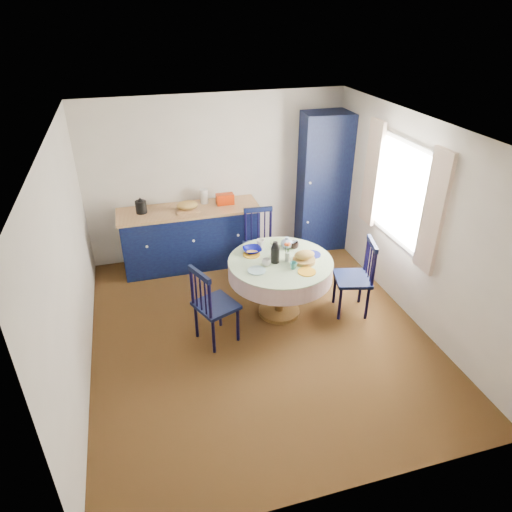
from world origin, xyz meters
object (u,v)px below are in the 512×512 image
(pantry_cabinet, at_px, (323,182))
(mug_a, at_px, (266,262))
(dining_table, at_px, (281,269))
(chair_far, at_px, (260,244))
(kitchen_counter, at_px, (191,236))
(chair_right, at_px, (356,277))
(cobalt_bowl, at_px, (252,250))
(mug_b, at_px, (293,266))
(mug_d, at_px, (260,243))
(mug_c, at_px, (294,245))
(chair_left, at_px, (213,305))

(pantry_cabinet, height_order, mug_a, pantry_cabinet)
(dining_table, height_order, chair_far, dining_table)
(kitchen_counter, bearing_deg, chair_right, -44.06)
(dining_table, bearing_deg, mug_a, -162.10)
(pantry_cabinet, height_order, cobalt_bowl, pantry_cabinet)
(kitchen_counter, height_order, mug_b, kitchen_counter)
(chair_far, bearing_deg, mug_d, -101.12)
(mug_c, bearing_deg, chair_far, 108.99)
(chair_far, bearing_deg, kitchen_counter, 151.23)
(kitchen_counter, relative_size, pantry_cabinet, 0.96)
(pantry_cabinet, bearing_deg, kitchen_counter, -171.70)
(chair_right, relative_size, mug_d, 9.33)
(dining_table, bearing_deg, pantry_cabinet, 53.07)
(chair_right, bearing_deg, mug_d, -105.58)
(cobalt_bowl, bearing_deg, mug_a, -78.76)
(mug_d, xyz_separation_m, cobalt_bowl, (-0.14, -0.11, -0.02))
(dining_table, relative_size, cobalt_bowl, 5.49)
(cobalt_bowl, bearing_deg, kitchen_counter, 115.51)
(dining_table, height_order, mug_a, dining_table)
(mug_b, relative_size, cobalt_bowl, 0.39)
(kitchen_counter, bearing_deg, pantry_cabinet, 2.97)
(dining_table, height_order, chair_right, dining_table)
(kitchen_counter, height_order, pantry_cabinet, pantry_cabinet)
(pantry_cabinet, distance_m, mug_c, 1.78)
(kitchen_counter, xyz_separation_m, mug_d, (0.76, -1.19, 0.37))
(mug_c, height_order, cobalt_bowl, mug_c)
(pantry_cabinet, relative_size, mug_b, 23.68)
(chair_far, bearing_deg, chair_left, -121.41)
(pantry_cabinet, relative_size, chair_right, 2.12)
(chair_left, relative_size, mug_c, 8.87)
(kitchen_counter, bearing_deg, chair_left, -90.72)
(chair_left, distance_m, chair_far, 1.61)
(chair_far, xyz_separation_m, mug_a, (-0.23, -1.05, 0.31))
(kitchen_counter, bearing_deg, chair_far, -33.43)
(kitchen_counter, xyz_separation_m, chair_right, (1.86, -1.82, 0.04))
(kitchen_counter, bearing_deg, dining_table, -60.18)
(chair_far, height_order, chair_right, chair_far)
(pantry_cabinet, height_order, chair_right, pantry_cabinet)
(dining_table, relative_size, mug_a, 11.97)
(mug_c, bearing_deg, dining_table, -136.54)
(chair_far, xyz_separation_m, mug_d, (-0.16, -0.57, 0.32))
(dining_table, bearing_deg, chair_right, -12.98)
(chair_left, distance_m, chair_right, 1.89)
(dining_table, distance_m, mug_c, 0.41)
(mug_b, xyz_separation_m, mug_c, (0.19, 0.49, 0.00))
(chair_right, bearing_deg, chair_far, -127.79)
(pantry_cabinet, distance_m, chair_left, 3.05)
(kitchen_counter, relative_size, chair_far, 2.02)
(chair_right, relative_size, mug_c, 8.93)
(pantry_cabinet, xyz_separation_m, chair_right, (-0.32, -1.92, -0.57))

